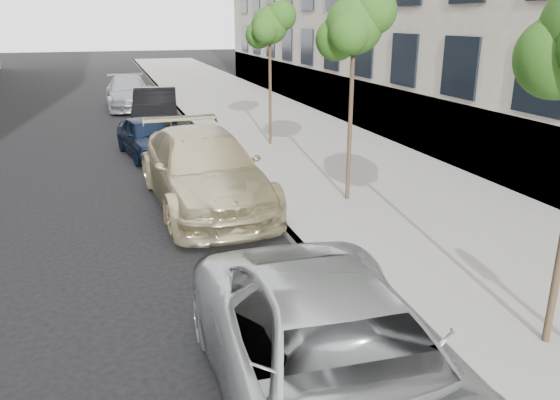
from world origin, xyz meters
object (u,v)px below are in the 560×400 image
suv (204,170)px  sedan_rear (129,93)px  tree_mid (355,26)px  sedan_black (156,108)px  tree_far (271,26)px  minivan (339,367)px  sedan_blue (148,137)px

suv → sedan_rear: size_ratio=1.12×
tree_mid → sedan_rear: tree_mid is taller
tree_mid → sedan_rear: 18.04m
tree_mid → sedan_black: tree_mid is taller
suv → tree_mid: bearing=-19.5°
tree_far → suv: 7.18m
minivan → suv: suv is taller
suv → sedan_black: suv is taller
sedan_black → suv: bearing=-82.6°
suv → sedan_black: (-0.13, 10.44, -0.08)m
suv → sedan_blue: (-0.87, 5.51, -0.24)m
tree_mid → sedan_black: size_ratio=0.99×
tree_far → minivan: size_ratio=0.84×
sedan_blue → sedan_black: sedan_black is taller
sedan_blue → sedan_black: 4.98m
tree_mid → minivan: size_ratio=0.86×
sedan_blue → suv: bearing=-90.4°
tree_mid → sedan_rear: (-4.25, 17.20, -3.37)m
minivan → suv: bearing=92.8°
tree_far → minivan: 14.32m
tree_far → minivan: (-3.33, -13.53, -3.31)m
tree_far → sedan_black: size_ratio=0.97×
sedan_blue → sedan_rear: sedan_rear is taller
tree_far → suv: bearing=-121.3°
minivan → sedan_rear: (-0.92, 24.23, 0.00)m
tree_mid → tree_far: bearing=90.0°
minivan → sedan_blue: bearing=96.5°
tree_far → sedan_blue: (-4.21, 0.02, -3.45)m
tree_far → sedan_blue: 5.44m
sedan_rear → sedan_black: bearing=-82.9°
sedan_blue → sedan_black: size_ratio=0.77×
minivan → sedan_black: bearing=93.2°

